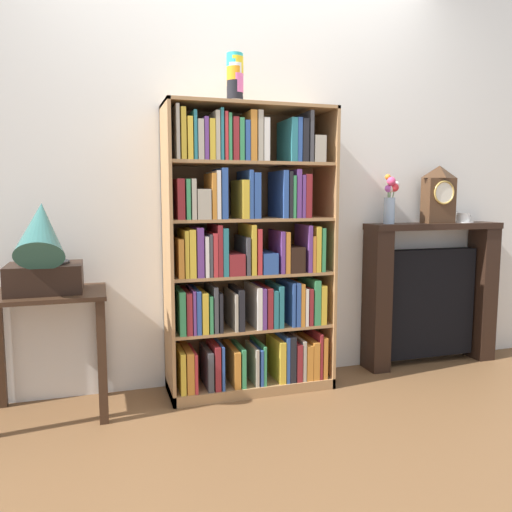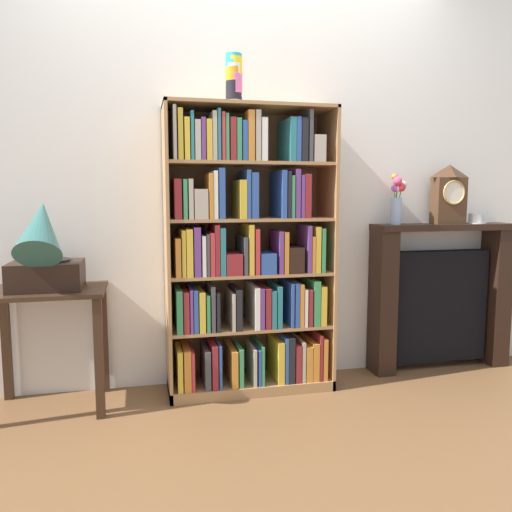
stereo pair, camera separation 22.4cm
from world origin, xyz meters
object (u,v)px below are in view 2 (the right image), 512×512
(side_table_left, at_px, (49,319))
(mantel_clock, at_px, (449,194))
(gramophone, at_px, (43,251))
(bookshelf, at_px, (248,259))
(fireplace_mantel, at_px, (439,297))
(teacup_with_saucer, at_px, (475,219))
(cup_stack, at_px, (234,79))
(flower_vase, at_px, (397,199))

(side_table_left, xyz_separation_m, mantel_clock, (2.41, 0.11, 0.66))
(gramophone, xyz_separation_m, mantel_clock, (2.41, 0.17, 0.29))
(bookshelf, distance_m, side_table_left, 1.12)
(side_table_left, distance_m, mantel_clock, 2.50)
(fireplace_mantel, height_order, mantel_clock, mantel_clock)
(mantel_clock, relative_size, teacup_with_saucer, 2.73)
(cup_stack, relative_size, side_table_left, 0.40)
(cup_stack, height_order, flower_vase, cup_stack)
(flower_vase, bearing_deg, fireplace_mantel, 2.71)
(bookshelf, bearing_deg, fireplace_mantel, 4.11)
(flower_vase, bearing_deg, bookshelf, -175.41)
(bookshelf, xyz_separation_m, fireplace_mantel, (1.31, 0.09, -0.30))
(gramophone, bearing_deg, teacup_with_saucer, 3.77)
(mantel_clock, bearing_deg, teacup_with_saucer, 0.79)
(fireplace_mantel, xyz_separation_m, teacup_with_saucer, (0.23, -0.02, 0.51))
(flower_vase, bearing_deg, gramophone, -175.21)
(bookshelf, relative_size, mantel_clock, 4.35)
(cup_stack, bearing_deg, bookshelf, 24.58)
(bookshelf, height_order, fireplace_mantel, bookshelf)
(teacup_with_saucer, bearing_deg, bookshelf, -177.08)
(bookshelf, bearing_deg, side_table_left, -178.03)
(bookshelf, relative_size, flower_vase, 5.15)
(bookshelf, xyz_separation_m, flower_vase, (0.97, 0.08, 0.34))
(bookshelf, xyz_separation_m, cup_stack, (-0.08, -0.04, 0.99))
(bookshelf, relative_size, fireplace_mantel, 1.71)
(gramophone, bearing_deg, side_table_left, 90.00)
(flower_vase, relative_size, teacup_with_saucer, 2.30)
(bookshelf, height_order, mantel_clock, bookshelf)
(cup_stack, xyz_separation_m, side_table_left, (-1.00, 0.00, -1.27))
(side_table_left, distance_m, teacup_with_saucer, 2.66)
(teacup_with_saucer, bearing_deg, flower_vase, -179.96)
(fireplace_mantel, distance_m, mantel_clock, 0.67)
(bookshelf, xyz_separation_m, side_table_left, (-1.08, -0.04, -0.29))
(side_table_left, xyz_separation_m, gramophone, (-0.00, -0.06, 0.37))
(gramophone, distance_m, teacup_with_saucer, 2.62)
(bookshelf, bearing_deg, flower_vase, 4.59)
(gramophone, height_order, flower_vase, flower_vase)
(mantel_clock, bearing_deg, cup_stack, -175.41)
(cup_stack, relative_size, teacup_with_saucer, 1.89)
(gramophone, relative_size, teacup_with_saucer, 3.81)
(cup_stack, distance_m, gramophone, 1.35)
(cup_stack, distance_m, fireplace_mantel, 1.90)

